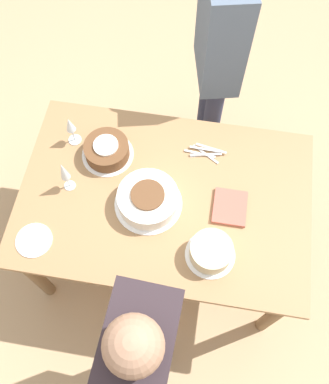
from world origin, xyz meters
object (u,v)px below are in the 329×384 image
at_px(cake_back_decorated, 211,252).
at_px(person_cutting, 219,48).
at_px(cake_front_chocolate, 107,150).
at_px(wine_glass_near, 64,172).
at_px(wine_glass_far, 70,126).
at_px(person_watching, 142,361).
at_px(cake_center_white, 148,199).

height_order(cake_back_decorated, person_cutting, person_cutting).
bearing_deg(person_cutting, cake_front_chocolate, -51.00).
distance_m(wine_glass_near, wine_glass_far, 0.28).
bearing_deg(wine_glass_far, wine_glass_near, 99.19).
xyz_separation_m(person_cutting, person_watching, (0.12, 1.64, -0.01)).
bearing_deg(cake_front_chocolate, wine_glass_near, 54.57).
bearing_deg(person_cutting, wine_glass_far, -63.20).
bearing_deg(cake_center_white, cake_front_chocolate, -43.09).
xyz_separation_m(wine_glass_near, wine_glass_far, (0.04, -0.28, -0.02)).
relative_size(wine_glass_near, person_watching, 0.14).
distance_m(cake_center_white, person_cutting, 0.94).
bearing_deg(wine_glass_far, cake_back_decorated, 146.67).
relative_size(cake_back_decorated, person_watching, 0.15).
xyz_separation_m(cake_front_chocolate, cake_back_decorated, (-0.60, 0.47, 0.00)).
relative_size(cake_front_chocolate, wine_glass_far, 1.42).
height_order(cake_center_white, cake_front_chocolate, cake_center_white).
height_order(wine_glass_far, person_watching, person_watching).
bearing_deg(person_cutting, cake_center_white, -28.01).
bearing_deg(person_watching, cake_center_white, 11.86).
xyz_separation_m(cake_back_decorated, wine_glass_near, (0.76, -0.25, 0.10)).
bearing_deg(cake_front_chocolate, cake_back_decorated, 142.40).
bearing_deg(person_watching, cake_back_decorated, -19.64).
xyz_separation_m(cake_center_white, person_watching, (-0.12, 0.75, 0.15)).
distance_m(cake_center_white, cake_back_decorated, 0.40).
xyz_separation_m(cake_center_white, cake_back_decorated, (-0.34, 0.22, -0.00)).
xyz_separation_m(cake_center_white, person_cutting, (-0.24, -0.89, 0.16)).
height_order(cake_center_white, wine_glass_far, wine_glass_far).
height_order(wine_glass_far, person_cutting, person_cutting).
height_order(cake_back_decorated, wine_glass_near, wine_glass_near).
distance_m(cake_back_decorated, person_watching, 0.60).
xyz_separation_m(cake_front_chocolate, person_cutting, (-0.51, -0.65, 0.16)).
relative_size(cake_center_white, cake_back_decorated, 1.42).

